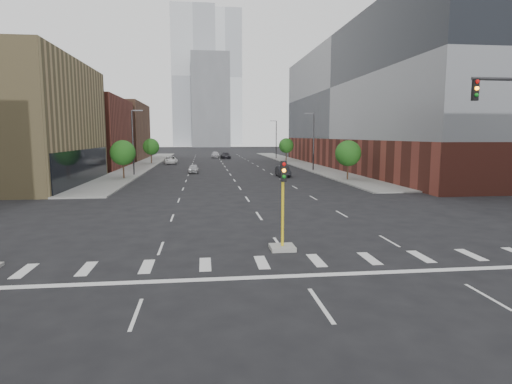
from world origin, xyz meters
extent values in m
plane|color=black|center=(0.00, 0.00, 0.00)|extent=(400.00, 400.00, 0.00)
cube|color=gray|center=(-15.00, 74.00, 0.07)|extent=(5.00, 92.00, 0.15)
cube|color=gray|center=(15.00, 74.00, 0.07)|extent=(5.00, 92.00, 0.15)
cube|color=brown|center=(-27.50, 66.00, 6.00)|extent=(20.00, 22.00, 12.00)
cube|color=brown|center=(-27.50, 92.00, 6.50)|extent=(20.00, 24.00, 13.00)
cube|color=brown|center=(29.50, 60.00, 2.50)|extent=(24.00, 70.00, 5.00)
cube|color=slate|center=(29.50, 60.00, 13.50)|extent=(24.00, 70.00, 17.00)
cube|color=#B2B7BC|center=(-8.00, 220.00, 35.00)|extent=(22.00, 22.00, 70.00)
cube|color=#B2B7BC|center=(10.00, 260.00, 40.00)|extent=(20.00, 20.00, 80.00)
cube|color=slate|center=(0.00, 200.00, 22.00)|extent=(18.00, 18.00, 44.00)
cube|color=#999993|center=(0.00, 9.00, 0.10)|extent=(1.20, 1.20, 0.20)
cylinder|color=gold|center=(0.00, 9.00, 1.80)|extent=(0.14, 0.14, 3.20)
cube|color=black|center=(0.00, 8.82, 3.90)|extent=(0.28, 0.18, 1.00)
sphere|color=red|center=(0.00, 8.72, 4.25)|extent=(0.18, 0.18, 0.18)
sphere|color=orange|center=(0.00, 8.72, 3.95)|extent=(0.18, 0.18, 0.18)
sphere|color=#0C7F19|center=(0.00, 8.72, 3.65)|extent=(0.18, 0.18, 0.18)
cube|color=black|center=(8.70, 7.50, 7.70)|extent=(0.28, 0.18, 1.00)
sphere|color=red|center=(8.70, 7.38, 8.05)|extent=(0.18, 0.18, 0.18)
sphere|color=orange|center=(8.70, 7.38, 7.75)|extent=(0.18, 0.18, 0.18)
sphere|color=#0C7F19|center=(8.70, 7.38, 7.45)|extent=(0.18, 0.18, 0.18)
cylinder|color=#2D2D30|center=(13.50, 55.00, 4.50)|extent=(0.20, 0.20, 9.00)
cube|color=#2D2D30|center=(12.70, 55.00, 9.00)|extent=(1.40, 0.22, 0.15)
cylinder|color=#2D2D30|center=(13.50, 90.00, 4.50)|extent=(0.20, 0.20, 9.00)
cube|color=#2D2D30|center=(12.70, 90.00, 9.00)|extent=(1.40, 0.22, 0.15)
cylinder|color=#2D2D30|center=(-13.50, 50.00, 4.50)|extent=(0.20, 0.20, 9.00)
cube|color=#2D2D30|center=(-12.70, 50.00, 9.00)|extent=(1.40, 0.22, 0.15)
cylinder|color=#382619|center=(-14.00, 45.00, 1.02)|extent=(0.20, 0.20, 1.75)
sphere|color=#165417|center=(-14.00, 45.00, 3.40)|extent=(3.20, 3.20, 3.20)
cylinder|color=#382619|center=(-14.00, 75.00, 1.02)|extent=(0.20, 0.20, 1.75)
sphere|color=#165417|center=(-14.00, 75.00, 3.40)|extent=(3.20, 3.20, 3.20)
cylinder|color=#382619|center=(14.00, 40.00, 1.02)|extent=(0.20, 0.20, 1.75)
sphere|color=#165417|center=(14.00, 40.00, 3.40)|extent=(3.20, 3.20, 3.20)
cylinder|color=#382619|center=(14.00, 80.00, 1.02)|extent=(0.20, 0.20, 1.75)
sphere|color=#165417|center=(14.00, 80.00, 3.40)|extent=(3.20, 3.20, 3.20)
imported|color=#A5A6AA|center=(-5.34, 53.27, 0.67)|extent=(1.63, 3.94, 1.33)
imported|color=black|center=(6.95, 46.10, 0.73)|extent=(1.56, 4.41, 1.45)
imported|color=silver|center=(-10.27, 74.74, 0.74)|extent=(3.12, 5.59, 1.48)
imported|color=black|center=(1.50, 92.34, 0.76)|extent=(2.39, 5.32, 1.51)
imported|color=#BCBBC0|center=(-0.83, 96.36, 0.82)|extent=(2.17, 4.89, 1.63)
camera|label=1|loc=(-3.80, -11.26, 5.61)|focal=30.00mm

